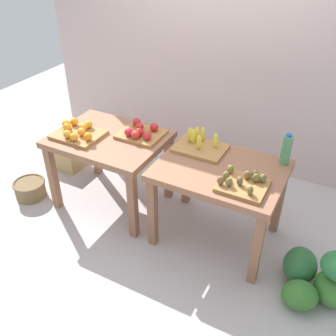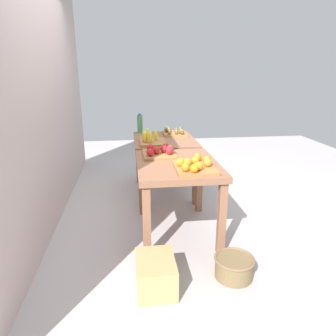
{
  "view_description": "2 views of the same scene",
  "coord_description": "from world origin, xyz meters",
  "px_view_note": "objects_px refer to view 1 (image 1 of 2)",
  "views": [
    {
      "loc": [
        1.39,
        -2.48,
        2.48
      ],
      "look_at": [
        0.05,
        0.04,
        0.57
      ],
      "focal_mm": 40.5,
      "sensor_mm": 36.0,
      "label": 1
    },
    {
      "loc": [
        -3.47,
        0.46,
        1.63
      ],
      "look_at": [
        -0.01,
        0.02,
        0.53
      ],
      "focal_mm": 33.04,
      "sensor_mm": 36.0,
      "label": 2
    }
  ],
  "objects_px": {
    "kiwi_bin": "(242,183)",
    "wicker_basket": "(30,189)",
    "display_table_right": "(220,179)",
    "apple_bin": "(141,132)",
    "watermelon_pile": "(316,278)",
    "cardboard_produce_box": "(67,156)",
    "water_bottle": "(286,150)",
    "display_table_left": "(109,147)",
    "banana_crate": "(200,145)",
    "orange_bin": "(78,132)"
  },
  "relations": [
    {
      "from": "cardboard_produce_box",
      "to": "display_table_left",
      "type": "bearing_deg",
      "value": -18.93
    },
    {
      "from": "kiwi_bin",
      "to": "water_bottle",
      "type": "bearing_deg",
      "value": 66.99
    },
    {
      "from": "display_table_right",
      "to": "banana_crate",
      "type": "distance_m",
      "value": 0.37
    },
    {
      "from": "display_table_right",
      "to": "apple_bin",
      "type": "xyz_separation_m",
      "value": [
        -0.85,
        0.15,
        0.15
      ]
    },
    {
      "from": "orange_bin",
      "to": "water_bottle",
      "type": "xyz_separation_m",
      "value": [
        1.81,
        0.43,
        0.09
      ]
    },
    {
      "from": "banana_crate",
      "to": "wicker_basket",
      "type": "relative_size",
      "value": 1.32
    },
    {
      "from": "kiwi_bin",
      "to": "wicker_basket",
      "type": "height_order",
      "value": "kiwi_bin"
    },
    {
      "from": "display_table_right",
      "to": "orange_bin",
      "type": "relative_size",
      "value": 2.36
    },
    {
      "from": "display_table_left",
      "to": "kiwi_bin",
      "type": "distance_m",
      "value": 1.37
    },
    {
      "from": "kiwi_bin",
      "to": "cardboard_produce_box",
      "type": "bearing_deg",
      "value": 168.13
    },
    {
      "from": "display_table_left",
      "to": "banana_crate",
      "type": "distance_m",
      "value": 0.88
    },
    {
      "from": "display_table_right",
      "to": "water_bottle",
      "type": "height_order",
      "value": "water_bottle"
    },
    {
      "from": "watermelon_pile",
      "to": "kiwi_bin",
      "type": "bearing_deg",
      "value": 174.28
    },
    {
      "from": "display_table_left",
      "to": "apple_bin",
      "type": "distance_m",
      "value": 0.34
    },
    {
      "from": "display_table_left",
      "to": "water_bottle",
      "type": "height_order",
      "value": "water_bottle"
    },
    {
      "from": "water_bottle",
      "to": "cardboard_produce_box",
      "type": "bearing_deg",
      "value": -179.9
    },
    {
      "from": "watermelon_pile",
      "to": "wicker_basket",
      "type": "height_order",
      "value": "watermelon_pile"
    },
    {
      "from": "banana_crate",
      "to": "kiwi_bin",
      "type": "distance_m",
      "value": 0.62
    },
    {
      "from": "watermelon_pile",
      "to": "cardboard_produce_box",
      "type": "xyz_separation_m",
      "value": [
        -2.91,
        0.54,
        -0.05
      ]
    },
    {
      "from": "banana_crate",
      "to": "cardboard_produce_box",
      "type": "xyz_separation_m",
      "value": [
        -1.72,
        0.11,
        -0.68
      ]
    },
    {
      "from": "kiwi_bin",
      "to": "water_bottle",
      "type": "relative_size",
      "value": 1.29
    },
    {
      "from": "wicker_basket",
      "to": "display_table_left",
      "type": "bearing_deg",
      "value": 23.05
    },
    {
      "from": "apple_bin",
      "to": "banana_crate",
      "type": "height_order",
      "value": "banana_crate"
    },
    {
      "from": "display_table_left",
      "to": "banana_crate",
      "type": "xyz_separation_m",
      "value": [
        0.85,
        0.19,
        0.15
      ]
    },
    {
      "from": "kiwi_bin",
      "to": "display_table_right",
      "type": "bearing_deg",
      "value": 144.44
    },
    {
      "from": "display_table_right",
      "to": "apple_bin",
      "type": "relative_size",
      "value": 2.6
    },
    {
      "from": "orange_bin",
      "to": "banana_crate",
      "type": "relative_size",
      "value": 1.0
    },
    {
      "from": "apple_bin",
      "to": "cardboard_produce_box",
      "type": "xyz_separation_m",
      "value": [
        -1.14,
        0.15,
        -0.68
      ]
    },
    {
      "from": "banana_crate",
      "to": "watermelon_pile",
      "type": "bearing_deg",
      "value": -19.83
    },
    {
      "from": "watermelon_pile",
      "to": "wicker_basket",
      "type": "xyz_separation_m",
      "value": [
        -2.86,
        -0.11,
        -0.08
      ]
    },
    {
      "from": "orange_bin",
      "to": "cardboard_produce_box",
      "type": "xyz_separation_m",
      "value": [
        -0.62,
        0.42,
        -0.67
      ]
    },
    {
      "from": "water_bottle",
      "to": "display_table_right",
      "type": "bearing_deg",
      "value": -145.16
    },
    {
      "from": "display_table_right",
      "to": "apple_bin",
      "type": "height_order",
      "value": "apple_bin"
    },
    {
      "from": "banana_crate",
      "to": "water_bottle",
      "type": "distance_m",
      "value": 0.73
    },
    {
      "from": "display_table_left",
      "to": "wicker_basket",
      "type": "distance_m",
      "value": 1.05
    },
    {
      "from": "water_bottle",
      "to": "wicker_basket",
      "type": "distance_m",
      "value": 2.59
    },
    {
      "from": "watermelon_pile",
      "to": "banana_crate",
      "type": "bearing_deg",
      "value": 160.17
    },
    {
      "from": "wicker_basket",
      "to": "apple_bin",
      "type": "bearing_deg",
      "value": 24.47
    },
    {
      "from": "display_table_right",
      "to": "watermelon_pile",
      "type": "bearing_deg",
      "value": -14.5
    },
    {
      "from": "display_table_right",
      "to": "orange_bin",
      "type": "xyz_separation_m",
      "value": [
        -1.38,
        -0.12,
        0.15
      ]
    },
    {
      "from": "kiwi_bin",
      "to": "wicker_basket",
      "type": "bearing_deg",
      "value": -175.25
    },
    {
      "from": "apple_bin",
      "to": "water_bottle",
      "type": "bearing_deg",
      "value": 7.03
    },
    {
      "from": "apple_bin",
      "to": "watermelon_pile",
      "type": "xyz_separation_m",
      "value": [
        1.77,
        -0.38,
        -0.63
      ]
    },
    {
      "from": "kiwi_bin",
      "to": "display_table_left",
      "type": "bearing_deg",
      "value": 172.9
    },
    {
      "from": "water_bottle",
      "to": "watermelon_pile",
      "type": "xyz_separation_m",
      "value": [
        0.48,
        -0.54,
        -0.72
      ]
    },
    {
      "from": "display_table_left",
      "to": "banana_crate",
      "type": "relative_size",
      "value": 2.36
    },
    {
      "from": "apple_bin",
      "to": "wicker_basket",
      "type": "xyz_separation_m",
      "value": [
        -1.09,
        -0.5,
        -0.71
      ]
    },
    {
      "from": "display_table_right",
      "to": "water_bottle",
      "type": "xyz_separation_m",
      "value": [
        0.44,
        0.3,
        0.24
      ]
    },
    {
      "from": "display_table_right",
      "to": "apple_bin",
      "type": "distance_m",
      "value": 0.88
    },
    {
      "from": "orange_bin",
      "to": "wicker_basket",
      "type": "distance_m",
      "value": 0.93
    }
  ]
}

